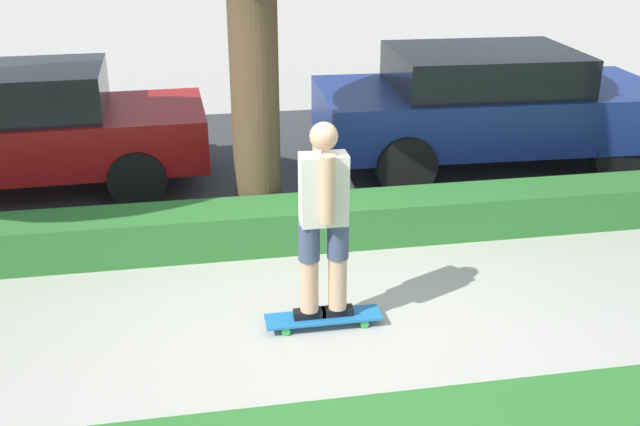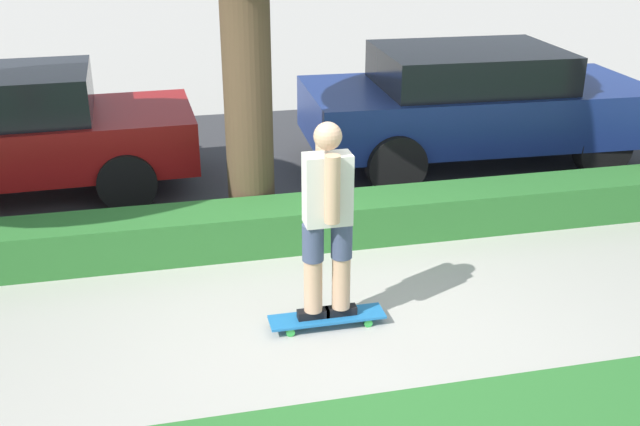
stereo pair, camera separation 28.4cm
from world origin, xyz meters
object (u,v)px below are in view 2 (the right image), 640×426
at_px(skateboard, 327,318).
at_px(skater_person, 327,218).
at_px(parked_car_middle, 473,102).
at_px(parked_car_front, 5,132).

distance_m(skateboard, skater_person, 0.89).
bearing_deg(parked_car_middle, parked_car_front, -178.56).
bearing_deg(parked_car_middle, skater_person, -125.61).
height_order(skateboard, skater_person, skater_person).
bearing_deg(skateboard, skater_person, 7.13).
bearing_deg(skater_person, parked_car_front, 128.35).
distance_m(parked_car_front, parked_car_middle, 5.73).
height_order(skater_person, parked_car_middle, skater_person).
bearing_deg(skateboard, parked_car_middle, 52.25).
xyz_separation_m(skater_person, parked_car_front, (-2.92, 3.70, -0.19)).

